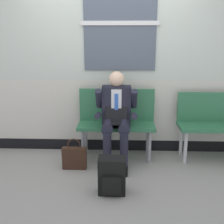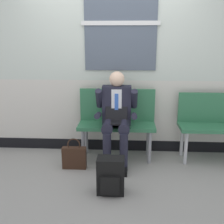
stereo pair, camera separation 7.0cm
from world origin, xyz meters
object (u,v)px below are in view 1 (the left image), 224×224
at_px(bench_with_person, 117,118).
at_px(backpack, 112,176).
at_px(handbag, 74,157).
at_px(person_seated, 116,115).

xyz_separation_m(bench_with_person, backpack, (-0.03, -1.03, -0.37)).
xyz_separation_m(bench_with_person, handbag, (-0.55, -0.45, -0.42)).
bearing_deg(handbag, person_seated, 23.89).
xyz_separation_m(bench_with_person, person_seated, (-0.00, -0.21, 0.10)).
relative_size(person_seated, backpack, 2.99).
bearing_deg(handbag, bench_with_person, 39.16).
distance_m(bench_with_person, handbag, 0.83).
distance_m(person_seated, handbag, 0.80).
relative_size(bench_with_person, backpack, 2.57).
relative_size(bench_with_person, handbag, 2.55).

